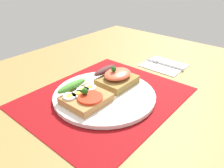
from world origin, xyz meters
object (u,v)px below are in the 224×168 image
object	(u,v)px
plate	(105,95)
fork	(164,63)
sandwich_egg_tomato	(84,96)
napkin	(164,65)
sandwich_salmon	(116,77)

from	to	relation	value
plate	fork	distance (cm)	28.45
sandwich_egg_tomato	fork	xyz separation A→B (cm)	(34.35, -2.89, -1.96)
plate	napkin	xyz separation A→B (cm)	(28.03, -1.87, -0.51)
sandwich_egg_tomato	sandwich_salmon	size ratio (longest dim) A/B	1.07
sandwich_salmon	napkin	size ratio (longest dim) A/B	0.76
napkin	fork	bearing A→B (deg)	37.10
plate	fork	size ratio (longest dim) A/B	1.92
plate	sandwich_egg_tomato	distance (cm)	6.38
napkin	fork	world-z (taller)	fork
napkin	fork	xyz separation A→B (cm)	(0.37, 0.28, 0.46)
plate	sandwich_egg_tomato	bearing A→B (deg)	167.65
sandwich_egg_tomato	napkin	distance (cm)	34.21
sandwich_salmon	fork	xyz separation A→B (cm)	(22.39, -2.71, -2.52)
sandwich_egg_tomato	fork	bearing A→B (deg)	-4.82
plate	fork	bearing A→B (deg)	-3.21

